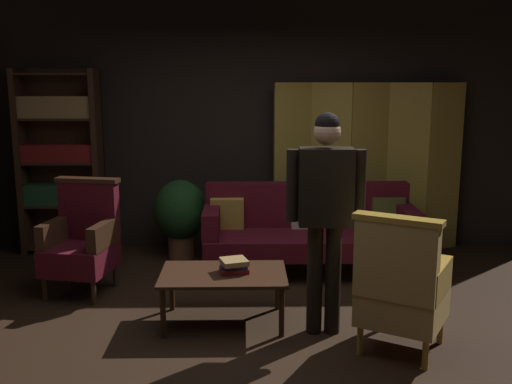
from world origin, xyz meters
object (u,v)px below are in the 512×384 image
Objects in this scene: book_navy_cloth at (234,266)px; armchair_gilt_accent at (401,288)px; bookshelf at (60,157)px; armchair_wing_left at (82,240)px; potted_plant at (180,213)px; coffee_table at (223,278)px; standing_figure at (326,203)px; velvet_couch at (309,227)px; folding_screen at (369,165)px; book_tan_leather at (234,262)px; book_red_leather at (234,270)px.

armchair_gilt_accent is at bearing -25.30° from book_navy_cloth.
bookshelf is at bearing 140.62° from armchair_gilt_accent.
potted_plant is (0.79, 1.01, 0.01)m from armchair_wing_left.
standing_figure reaches higher than coffee_table.
coffee_table is 0.59× the size of standing_figure.
book_navy_cloth reaches higher than coffee_table.
armchair_gilt_accent is (0.45, -1.85, 0.04)m from velvet_couch.
armchair_wing_left is 1.57m from book_navy_cloth.
folding_screen is 10.86× the size of book_tan_leather.
coffee_table is at bearing 165.82° from standing_figure.
coffee_table is at bearing -122.43° from velvet_couch.
standing_figure reaches higher than velvet_couch.
standing_figure is at bearing -23.97° from armchair_wing_left.
velvet_couch is at bearing 60.14° from book_red_leather.
coffee_table is at bearing -73.19° from potted_plant.
armchair_wing_left is (-1.31, 0.73, 0.12)m from coffee_table.
bookshelf is 10.33× the size of book_tan_leather.
book_tan_leather is (1.40, -0.72, 0.02)m from armchair_wing_left.
armchair_gilt_accent reaches higher than velvet_couch.
potted_plant is 4.03× the size of book_navy_cloth.
potted_plant is (-1.80, 2.30, 0.01)m from armchair_gilt_accent.
book_navy_cloth is at bearing 154.70° from armchair_gilt_accent.
coffee_table is 0.16m from book_tan_leather.
book_navy_cloth is (-1.49, -2.05, -0.51)m from folding_screen.
book_red_leather is 1.01× the size of book_navy_cloth.
velvet_couch reaches higher than coffee_table.
velvet_couch reaches higher than book_tan_leather.
standing_figure is 0.89m from book_tan_leather.
book_red_leather is (-0.69, 0.21, -0.58)m from standing_figure.
coffee_table is at bearing -173.20° from book_red_leather.
potted_plant is (-1.30, 1.94, -0.52)m from standing_figure.
standing_figure is 0.93m from book_red_leather.
book_tan_leather is at bearing 0.00° from book_navy_cloth.
bookshelf reaches higher than armchair_wing_left.
book_tan_leather is (0.09, 0.01, 0.14)m from coffee_table.
folding_screen is 2.07× the size of armchair_gilt_accent.
velvet_couch is at bearing 60.14° from book_tan_leather.
book_red_leather is at bearing 154.70° from armchair_gilt_accent.
potted_plant is 1.84m from book_tan_leather.
folding_screen reaches higher than book_red_leather.
armchair_wing_left is at bearing 156.03° from standing_figure.
armchair_wing_left is (-2.89, -1.32, -0.50)m from folding_screen.
bookshelf is 2.88m from book_tan_leather.
book_navy_cloth is at bearing -27.32° from armchair_wing_left.
potted_plant is (-2.10, -0.31, -0.48)m from folding_screen.
folding_screen reaches higher than armchair_wing_left.
armchair_gilt_accent is 5.24× the size of book_tan_leather.
armchair_gilt_accent is 1.31m from book_tan_leather.
velvet_couch is at bearing 60.14° from book_navy_cloth.
standing_figure is at bearing -16.62° from book_navy_cloth.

